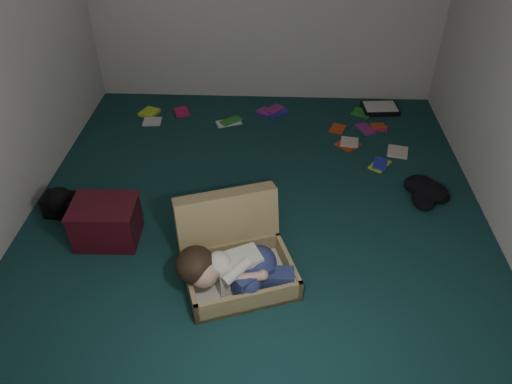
{
  "coord_description": "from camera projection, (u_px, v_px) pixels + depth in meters",
  "views": [
    {
      "loc": [
        0.14,
        -3.37,
        2.83
      ],
      "look_at": [
        0.0,
        -0.15,
        0.35
      ],
      "focal_mm": 35.0,
      "sensor_mm": 36.0,
      "label": 1
    }
  ],
  "objects": [
    {
      "name": "maroon_bin",
      "position": [
        106.0,
        222.0,
        4.03
      ],
      "size": [
        0.53,
        0.42,
        0.35
      ],
      "rotation": [
        0.0,
        0.0,
        0.03
      ],
      "color": "#410D16",
      "rests_on": "floor"
    },
    {
      "name": "paper_tray",
      "position": [
        380.0,
        108.0,
        5.87
      ],
      "size": [
        0.43,
        0.34,
        0.06
      ],
      "rotation": [
        0.0,
        0.0,
        0.09
      ],
      "color": "black",
      "rests_on": "floor"
    },
    {
      "name": "book_scatter",
      "position": [
        292.0,
        126.0,
        5.58
      ],
      "size": [
        2.95,
        1.31,
        0.02
      ],
      "color": "#CAE227",
      "rests_on": "floor"
    },
    {
      "name": "suitcase",
      "position": [
        234.0,
        253.0,
        3.76
      ],
      "size": [
        0.99,
        0.97,
        0.58
      ],
      "rotation": [
        0.0,
        0.0,
        0.33
      ],
      "color": "tan",
      "rests_on": "floor"
    },
    {
      "name": "clothing_pile",
      "position": [
        427.0,
        193.0,
        4.53
      ],
      "size": [
        0.5,
        0.46,
        0.13
      ],
      "primitive_type": null,
      "rotation": [
        0.0,
        0.0,
        0.44
      ],
      "color": "black",
      "rests_on": "floor"
    },
    {
      "name": "floor",
      "position": [
        257.0,
        213.0,
        4.4
      ],
      "size": [
        4.5,
        4.5,
        0.0
      ],
      "primitive_type": "plane",
      "color": "#133738",
      "rests_on": "ground"
    },
    {
      "name": "person",
      "position": [
        234.0,
        269.0,
        3.57
      ],
      "size": [
        0.88,
        0.44,
        0.36
      ],
      "rotation": [
        0.0,
        0.0,
        0.33
      ],
      "color": "silver",
      "rests_on": "suitcase"
    },
    {
      "name": "backpack",
      "position": [
        61.0,
        204.0,
        4.33
      ],
      "size": [
        0.38,
        0.32,
        0.21
      ],
      "primitive_type": null,
      "rotation": [
        0.0,
        0.0,
        -0.1
      ],
      "color": "black",
      "rests_on": "floor"
    },
    {
      "name": "wall_front",
      "position": [
        231.0,
        336.0,
        1.82
      ],
      "size": [
        4.5,
        0.0,
        4.5
      ],
      "primitive_type": "plane",
      "rotation": [
        -1.57,
        0.0,
        0.0
      ],
      "color": "silver",
      "rests_on": "ground"
    }
  ]
}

